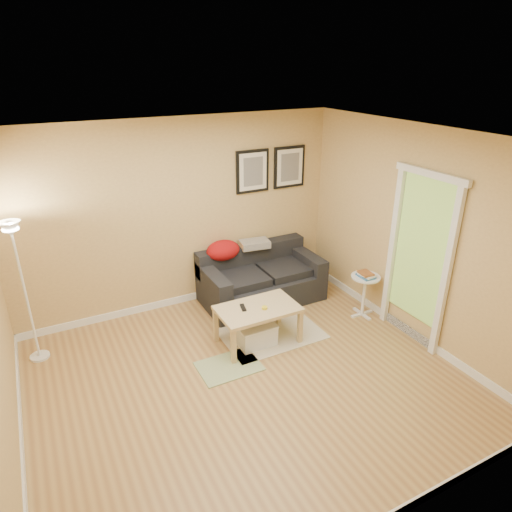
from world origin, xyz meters
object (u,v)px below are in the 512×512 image
Objects in this scene: sofa at (262,276)px; side_table at (364,296)px; floor_lamp at (26,297)px; storage_bin at (256,334)px; coffee_table at (258,325)px; book_stack at (366,275)px.

sofa is 1.45m from side_table.
floor_lamp is at bearing -179.52° from sofa.
coffee_table is at bearing 41.87° from storage_bin.
sofa is 1.16m from storage_bin.
floor_lamp is at bearing 145.10° from book_stack.
coffee_table is at bearing -20.27° from floor_lamp.
floor_lamp reaches higher than book_stack.
side_table is (1.62, -0.05, 0.15)m from storage_bin.
floor_lamp is (-4.02, 1.00, 0.51)m from side_table.
floor_lamp reaches higher than coffee_table.
book_stack reaches higher than storage_bin.
side_table is at bearing -45.02° from sofa.
side_table is (1.02, -1.02, -0.08)m from sofa.
storage_bin is at bearing 178.12° from side_table.
storage_bin is at bearing -121.71° from sofa.
side_table is 2.63× the size of book_stack.
storage_bin is 2.66m from floor_lamp.
side_table is 0.33m from book_stack.
sofa is at bearing 134.98° from side_table.
book_stack is at bearing -2.54° from storage_bin.
sofa reaches higher than storage_bin.
storage_bin is 0.27× the size of floor_lamp.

